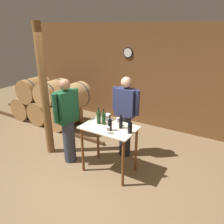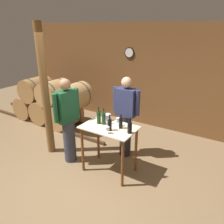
% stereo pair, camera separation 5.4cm
% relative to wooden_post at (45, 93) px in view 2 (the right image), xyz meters
% --- Properties ---
extents(ground_plane, '(14.00, 14.00, 0.00)m').
position_rel_wooden_post_xyz_m(ground_plane, '(1.25, -0.52, -1.35)').
color(ground_plane, brown).
extents(back_wall, '(8.40, 0.08, 2.70)m').
position_rel_wooden_post_xyz_m(back_wall, '(1.24, 2.45, 0.00)').
color(back_wall, brown).
rests_on(back_wall, ground_plane).
extents(barrel_rack, '(4.38, 0.79, 1.27)m').
position_rel_wooden_post_xyz_m(barrel_rack, '(-1.13, 1.13, -0.74)').
color(barrel_rack, '#4C331E').
rests_on(barrel_rack, ground_plane).
extents(tasting_table, '(0.97, 0.63, 0.93)m').
position_rel_wooden_post_xyz_m(tasting_table, '(1.48, 0.07, -0.63)').
color(tasting_table, beige).
rests_on(tasting_table, ground_plane).
extents(wooden_post, '(0.16, 0.16, 2.70)m').
position_rel_wooden_post_xyz_m(wooden_post, '(0.00, 0.00, 0.00)').
color(wooden_post, brown).
rests_on(wooden_post, ground_plane).
extents(wine_bottle_far_left, '(0.08, 0.08, 0.32)m').
position_rel_wooden_post_xyz_m(wine_bottle_far_left, '(1.24, 0.10, -0.30)').
color(wine_bottle_far_left, '#193819').
rests_on(wine_bottle_far_left, tasting_table).
extents(wine_bottle_left, '(0.08, 0.08, 0.30)m').
position_rel_wooden_post_xyz_m(wine_bottle_left, '(1.33, 0.12, -0.30)').
color(wine_bottle_left, '#193819').
rests_on(wine_bottle_left, tasting_table).
extents(wine_bottle_center, '(0.07, 0.07, 0.29)m').
position_rel_wooden_post_xyz_m(wine_bottle_center, '(1.57, -0.04, -0.31)').
color(wine_bottle_center, black).
rests_on(wine_bottle_center, tasting_table).
extents(wine_bottle_right, '(0.06, 0.06, 0.26)m').
position_rel_wooden_post_xyz_m(wine_bottle_right, '(1.68, 0.13, -0.32)').
color(wine_bottle_right, black).
rests_on(wine_bottle_right, tasting_table).
extents(wine_bottle_far_right, '(0.08, 0.08, 0.28)m').
position_rel_wooden_post_xyz_m(wine_bottle_far_right, '(1.90, 0.05, -0.32)').
color(wine_bottle_far_right, black).
rests_on(wine_bottle_far_right, tasting_table).
extents(wine_glass_near_left, '(0.07, 0.07, 0.15)m').
position_rel_wooden_post_xyz_m(wine_glass_near_left, '(1.60, 0.19, -0.31)').
color(wine_glass_near_left, silver).
rests_on(wine_glass_near_left, tasting_table).
extents(wine_glass_near_center, '(0.07, 0.07, 0.12)m').
position_rel_wooden_post_xyz_m(wine_glass_near_center, '(1.60, -0.16, -0.33)').
color(wine_glass_near_center, silver).
rests_on(wine_glass_near_center, tasting_table).
extents(ice_bucket, '(0.14, 0.14, 0.12)m').
position_rel_wooden_post_xyz_m(ice_bucket, '(1.29, 0.30, -0.36)').
color(ice_bucket, silver).
rests_on(ice_bucket, tasting_table).
extents(person_host, '(0.29, 0.58, 1.72)m').
position_rel_wooden_post_xyz_m(person_host, '(0.61, -0.05, -0.44)').
color(person_host, '#333847').
rests_on(person_host, ground_plane).
extents(person_visitor_with_scarf, '(0.59, 0.24, 1.70)m').
position_rel_wooden_post_xyz_m(person_visitor_with_scarf, '(1.46, 0.74, -0.45)').
color(person_visitor_with_scarf, '#232328').
rests_on(person_visitor_with_scarf, ground_plane).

